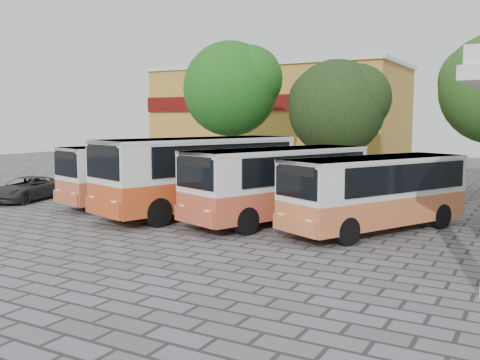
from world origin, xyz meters
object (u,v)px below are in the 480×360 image
Objects in this scene: bus_centre_left at (199,170)px; bus_centre_right at (278,180)px; bus_far_left at (143,170)px; bus_far_right at (376,189)px; parked_car at (26,189)px.

bus_centre_left reaches higher than bus_centre_right.
bus_far_left is 0.86× the size of bus_centre_left.
bus_far_right reaches higher than parked_car.
bus_centre_left is 2.25× the size of parked_car.
bus_far_left is 1.03× the size of bus_far_right.
bus_centre_left is 1.11× the size of bus_centre_right.
parked_car is at bearing -154.52° from bus_centre_right.
bus_far_left is 1.94× the size of parked_car.
bus_far_left is 11.25m from bus_far_right.
bus_centre_right is at bearing 19.33° from bus_centre_left.
bus_centre_right reaches higher than bus_far_left.
bus_centre_left is 3.62m from bus_centre_right.
bus_centre_left is at bearing -5.79° from parked_car.
bus_centre_left is 1.19× the size of bus_far_right.
bus_centre_right is (7.45, -0.92, 0.05)m from bus_far_left.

